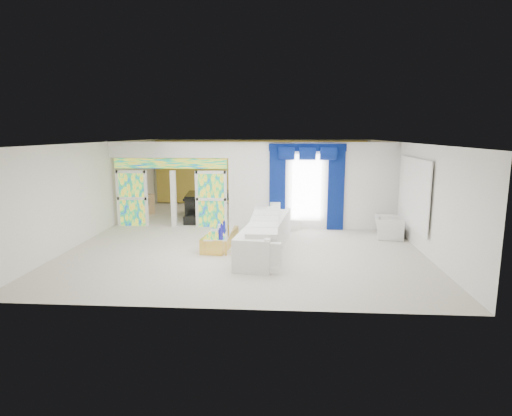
# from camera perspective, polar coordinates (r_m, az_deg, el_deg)

# --- Properties ---
(floor) EXTENTS (12.00, 12.00, 0.00)m
(floor) POSITION_cam_1_polar(r_m,az_deg,el_deg) (13.94, -0.91, -3.57)
(floor) COLOR #B7AF9E
(floor) RESTS_ON ground
(dividing_wall) EXTENTS (5.70, 0.18, 3.00)m
(dividing_wall) POSITION_cam_1_polar(r_m,az_deg,el_deg) (14.64, 7.82, 2.98)
(dividing_wall) COLOR white
(dividing_wall) RESTS_ON ground
(dividing_header) EXTENTS (4.30, 0.18, 0.55)m
(dividing_header) POSITION_cam_1_polar(r_m,az_deg,el_deg) (15.03, -11.62, 7.74)
(dividing_header) COLOR white
(dividing_header) RESTS_ON dividing_wall
(stained_panel_left) EXTENTS (0.95, 0.04, 2.00)m
(stained_panel_left) POSITION_cam_1_polar(r_m,az_deg,el_deg) (15.63, -16.43, 1.26)
(stained_panel_left) COLOR #994C3F
(stained_panel_left) RESTS_ON ground
(stained_panel_right) EXTENTS (0.95, 0.04, 2.00)m
(stained_panel_right) POSITION_cam_1_polar(r_m,az_deg,el_deg) (14.89, -6.08, 1.20)
(stained_panel_right) COLOR #994C3F
(stained_panel_right) RESTS_ON ground
(stained_transom) EXTENTS (4.00, 0.05, 0.35)m
(stained_transom) POSITION_cam_1_polar(r_m,az_deg,el_deg) (15.06, -11.55, 5.94)
(stained_transom) COLOR #994C3F
(stained_transom) RESTS_ON dividing_header
(window_pane) EXTENTS (1.00, 0.02, 2.30)m
(window_pane) POSITION_cam_1_polar(r_m,az_deg,el_deg) (14.53, 6.86, 2.75)
(window_pane) COLOR white
(window_pane) RESTS_ON dividing_wall
(blue_drape_left) EXTENTS (0.55, 0.10, 2.80)m
(blue_drape_left) POSITION_cam_1_polar(r_m,az_deg,el_deg) (14.49, 2.91, 2.59)
(blue_drape_left) COLOR #040345
(blue_drape_left) RESTS_ON ground
(blue_drape_right) EXTENTS (0.55, 0.10, 2.80)m
(blue_drape_right) POSITION_cam_1_polar(r_m,az_deg,el_deg) (14.60, 10.79, 2.48)
(blue_drape_right) COLOR #040345
(blue_drape_right) RESTS_ON ground
(blue_pelmet) EXTENTS (2.60, 0.12, 0.25)m
(blue_pelmet) POSITION_cam_1_polar(r_m,az_deg,el_deg) (14.39, 6.98, 8.15)
(blue_pelmet) COLOR #040345
(blue_pelmet) RESTS_ON dividing_wall
(wall_mirror) EXTENTS (0.04, 2.70, 1.90)m
(wall_mirror) POSITION_cam_1_polar(r_m,az_deg,el_deg) (13.18, 20.63, 1.84)
(wall_mirror) COLOR white
(wall_mirror) RESTS_ON ground
(gold_curtains) EXTENTS (9.70, 0.12, 2.90)m
(gold_curtains) POSITION_cam_1_polar(r_m,az_deg,el_deg) (19.51, 0.49, 4.86)
(gold_curtains) COLOR #B1842A
(gold_curtains) RESTS_ON ground
(white_sofa) EXTENTS (1.46, 4.36, 0.81)m
(white_sofa) POSITION_cam_1_polar(r_m,az_deg,el_deg) (11.99, 1.32, -3.85)
(white_sofa) COLOR silver
(white_sofa) RESTS_ON ground
(coffee_table) EXTENTS (0.89, 1.99, 0.43)m
(coffee_table) POSITION_cam_1_polar(r_m,az_deg,el_deg) (12.45, -4.86, -4.26)
(coffee_table) COLOR gold
(coffee_table) RESTS_ON ground
(console_table) EXTENTS (1.12, 0.38, 0.37)m
(console_table) POSITION_cam_1_polar(r_m,az_deg,el_deg) (14.57, 3.76, -2.23)
(console_table) COLOR white
(console_table) RESTS_ON ground
(table_lamp) EXTENTS (0.36, 0.36, 0.58)m
(table_lamp) POSITION_cam_1_polar(r_m,az_deg,el_deg) (14.48, 2.59, -0.38)
(table_lamp) COLOR silver
(table_lamp) RESTS_ON console_table
(armchair) EXTENTS (1.08, 1.18, 0.66)m
(armchair) POSITION_cam_1_polar(r_m,az_deg,el_deg) (14.08, 17.54, -2.53)
(armchair) COLOR silver
(armchair) RESTS_ON ground
(grand_piano) EXTENTS (1.57, 1.95, 0.91)m
(grand_piano) POSITION_cam_1_polar(r_m,az_deg,el_deg) (17.05, -7.00, 0.47)
(grand_piano) COLOR black
(grand_piano) RESTS_ON ground
(piano_bench) EXTENTS (0.96, 0.46, 0.31)m
(piano_bench) POSITION_cam_1_polar(r_m,az_deg,el_deg) (15.56, -8.07, -1.62)
(piano_bench) COLOR black
(piano_bench) RESTS_ON ground
(tv_console) EXTENTS (0.67, 0.63, 0.82)m
(tv_console) POSITION_cam_1_polar(r_m,az_deg,el_deg) (17.81, -14.75, 0.47)
(tv_console) COLOR tan
(tv_console) RESTS_ON ground
(chandelier) EXTENTS (0.60, 0.60, 0.60)m
(chandelier) POSITION_cam_1_polar(r_m,az_deg,el_deg) (17.24, -7.72, 7.90)
(chandelier) COLOR gold
(chandelier) RESTS_ON ceiling
(decanters) EXTENTS (0.24, 1.17, 0.23)m
(decanters) POSITION_cam_1_polar(r_m,az_deg,el_deg) (12.43, -4.76, -2.85)
(decanters) COLOR navy
(decanters) RESTS_ON coffee_table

